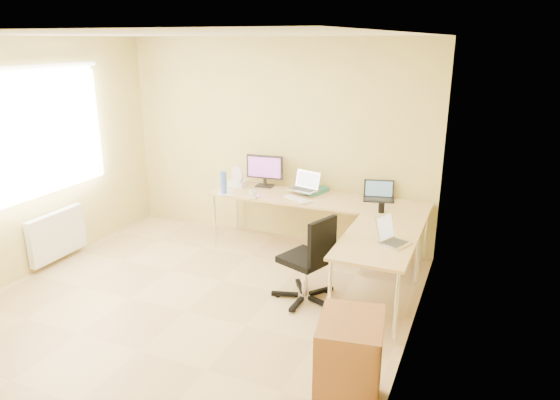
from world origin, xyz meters
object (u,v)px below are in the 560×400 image
at_px(laptop_black, 379,191).
at_px(keyboard, 297,199).
at_px(mug, 253,194).
at_px(office_chair, 305,254).
at_px(cabinet, 349,367).
at_px(laptop_center, 304,181).
at_px(desk_main, 317,226).
at_px(laptop_return, 394,233).
at_px(water_bottle, 223,183).
at_px(monitor, 265,171).
at_px(desk_return, 377,273).
at_px(desk_fan, 239,178).

distance_m(laptop_black, keyboard, 0.97).
height_order(keyboard, mug, mug).
height_order(office_chair, cabinet, office_chair).
xyz_separation_m(mug, cabinet, (1.85, -2.26, -0.41)).
distance_m(keyboard, office_chair, 1.11).
xyz_separation_m(laptop_center, laptop_black, (0.90, 0.13, -0.05)).
bearing_deg(mug, office_chair, -40.52).
bearing_deg(cabinet, office_chair, 111.80).
relative_size(laptop_center, mug, 3.75).
bearing_deg(laptop_center, desk_main, -1.76).
distance_m(laptop_return, cabinet, 1.55).
bearing_deg(water_bottle, monitor, 56.14).
bearing_deg(office_chair, mug, 160.13).
bearing_deg(laptop_return, office_chair, 116.99).
distance_m(desk_return, laptop_black, 1.32).
relative_size(desk_main, office_chair, 2.84).
xyz_separation_m(laptop_center, mug, (-0.52, -0.36, -0.12)).
xyz_separation_m(desk_main, monitor, (-0.79, 0.20, 0.57)).
height_order(keyboard, desk_fan, desk_fan).
xyz_separation_m(keyboard, mug, (-0.53, -0.13, 0.03)).
relative_size(desk_main, laptop_black, 7.37).
distance_m(mug, desk_fan, 0.46).
bearing_deg(keyboard, desk_main, 64.11).
xyz_separation_m(laptop_return, cabinet, (0.00, -1.48, -0.48)).
height_order(monitor, laptop_center, monitor).
distance_m(desk_fan, cabinet, 3.40).
height_order(laptop_return, office_chair, office_chair).
relative_size(laptop_center, desk_fan, 1.28).
xyz_separation_m(water_bottle, laptop_return, (2.25, -0.79, -0.04)).
xyz_separation_m(laptop_center, office_chair, (0.47, -1.21, -0.39)).
bearing_deg(office_chair, desk_return, 32.49).
xyz_separation_m(water_bottle, cabinet, (2.25, -2.26, -0.51)).
relative_size(desk_return, mug, 14.06).
height_order(laptop_center, desk_fan, laptop_center).
relative_size(keyboard, laptop_return, 1.21).
height_order(keyboard, water_bottle, water_bottle).
distance_m(desk_main, cabinet, 2.80).
relative_size(water_bottle, laptop_return, 0.90).
distance_m(laptop_center, water_bottle, 0.99).
height_order(laptop_center, laptop_return, laptop_center).
relative_size(laptop_black, mug, 3.89).
relative_size(keyboard, water_bottle, 1.35).
bearing_deg(desk_return, office_chair, -168.16).
bearing_deg(desk_fan, keyboard, 13.92).
height_order(desk_main, keyboard, keyboard).
distance_m(desk_return, laptop_return, 0.50).
relative_size(laptop_center, cabinet, 0.46).
bearing_deg(desk_return, keyboard, 144.55).
relative_size(desk_fan, laptop_return, 0.85).
height_order(desk_main, cabinet, cabinet).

